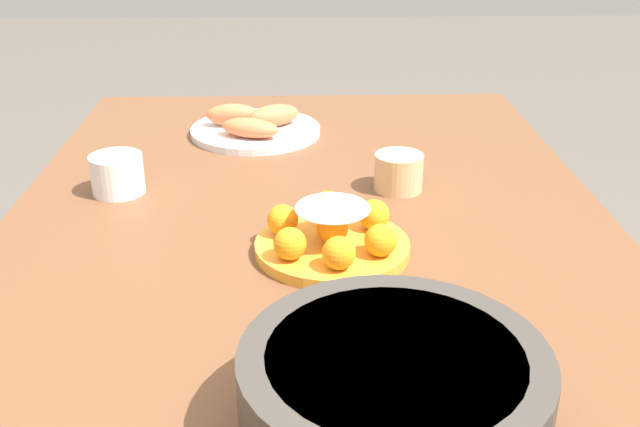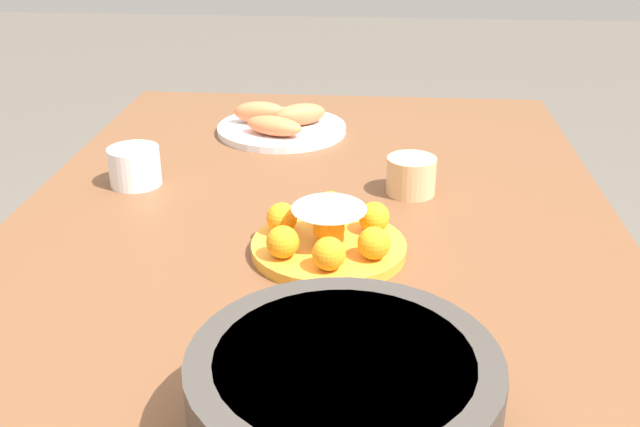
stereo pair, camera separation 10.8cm
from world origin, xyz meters
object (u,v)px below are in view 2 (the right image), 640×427
at_px(cake_plate, 329,236).
at_px(cup_near, 135,166).
at_px(dining_table, 312,278).
at_px(cup_far, 411,176).
at_px(seafood_platter, 281,124).
at_px(serving_bowl, 344,396).

distance_m(cake_plate, cup_near, 0.41).
height_order(dining_table, cup_far, cup_far).
relative_size(dining_table, cup_near, 16.32).
relative_size(cake_plate, cup_near, 2.51).
xyz_separation_m(cake_plate, cup_far, (-0.22, 0.12, 0.00)).
xyz_separation_m(cake_plate, seafood_platter, (-0.52, -0.13, -0.01)).
distance_m(cake_plate, serving_bowl, 0.38).
xyz_separation_m(dining_table, cup_far, (-0.14, 0.15, 0.13)).
bearing_deg(cup_far, seafood_platter, -138.73).
relative_size(seafood_platter, cup_near, 3.02).
bearing_deg(cake_plate, cup_near, -123.06).
xyz_separation_m(cake_plate, serving_bowl, (0.37, 0.04, 0.02)).
relative_size(serving_bowl, seafood_platter, 1.11).
bearing_deg(serving_bowl, cake_plate, -173.92).
bearing_deg(cup_far, cup_near, -90.12).
relative_size(cake_plate, cup_far, 2.68).
bearing_deg(cup_near, seafood_platter, 143.71).
relative_size(seafood_platter, cup_far, 3.22).
relative_size(dining_table, cup_far, 17.40).
bearing_deg(dining_table, cup_far, 131.41).
height_order(seafood_platter, cup_near, cup_near).
bearing_deg(cup_far, dining_table, -48.59).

